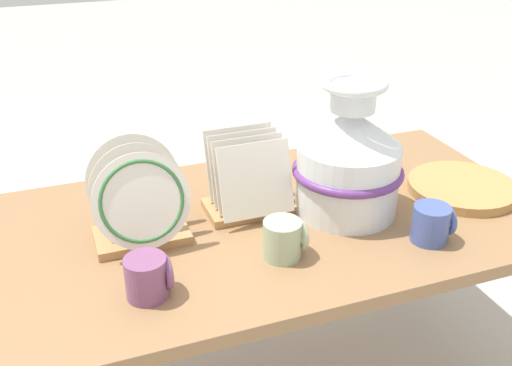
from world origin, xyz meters
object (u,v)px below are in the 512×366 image
at_px(ceramic_vase, 349,159).
at_px(mug_cobalt_glaze, 432,223).
at_px(mug_plum_glaze, 149,277).
at_px(mug_sage_glaze, 284,239).
at_px(dish_rack_round_plates, 140,207).
at_px(wicker_charger_stack, 462,187).
at_px(dish_rack_square_plates, 247,185).

xyz_separation_m(ceramic_vase, mug_cobalt_glaze, (0.13, -0.21, -0.11)).
bearing_deg(mug_plum_glaze, mug_sage_glaze, 6.75).
distance_m(ceramic_vase, mug_cobalt_glaze, 0.26).
bearing_deg(mug_plum_glaze, dish_rack_round_plates, 83.31).
xyz_separation_m(wicker_charger_stack, mug_plum_glaze, (-0.93, -0.16, 0.03)).
xyz_separation_m(ceramic_vase, dish_rack_square_plates, (-0.25, 0.09, -0.08)).
distance_m(mug_plum_glaze, mug_cobalt_glaze, 0.69).
xyz_separation_m(ceramic_vase, wicker_charger_stack, (0.36, -0.02, -0.14)).
distance_m(dish_rack_square_plates, mug_sage_glaze, 0.24).
bearing_deg(mug_cobalt_glaze, ceramic_vase, 121.70).
bearing_deg(mug_sage_glaze, mug_plum_glaze, -173.25).
bearing_deg(ceramic_vase, dish_rack_round_plates, 176.50).
height_order(ceramic_vase, mug_sage_glaze, ceramic_vase).
distance_m(ceramic_vase, mug_plum_glaze, 0.60).
xyz_separation_m(ceramic_vase, mug_sage_glaze, (-0.24, -0.15, -0.11)).
height_order(ceramic_vase, mug_cobalt_glaze, ceramic_vase).
xyz_separation_m(mug_plum_glaze, mug_cobalt_glaze, (0.69, -0.02, 0.00)).
xyz_separation_m(dish_rack_square_plates, mug_plum_glaze, (-0.32, -0.27, -0.03)).
bearing_deg(dish_rack_round_plates, mug_cobalt_glaze, -19.73).
relative_size(dish_rack_round_plates, mug_cobalt_glaze, 2.49).
xyz_separation_m(mug_plum_glaze, mug_sage_glaze, (0.33, 0.04, 0.00)).
bearing_deg(dish_rack_square_plates, dish_rack_round_plates, -168.95).
relative_size(mug_plum_glaze, mug_sage_glaze, 1.00).
relative_size(ceramic_vase, mug_plum_glaze, 3.69).
height_order(dish_rack_round_plates, mug_sage_glaze, dish_rack_round_plates).
bearing_deg(mug_plum_glaze, wicker_charger_stack, 9.98).
bearing_deg(dish_rack_round_plates, dish_rack_square_plates, 11.05).
height_order(wicker_charger_stack, mug_plum_glaze, mug_plum_glaze).
relative_size(dish_rack_square_plates, mug_sage_glaze, 2.30).
xyz_separation_m(dish_rack_square_plates, wicker_charger_stack, (0.61, -0.11, -0.06)).
xyz_separation_m(dish_rack_round_plates, mug_cobalt_glaze, (0.67, -0.24, -0.05)).
bearing_deg(ceramic_vase, mug_plum_glaze, -161.89).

